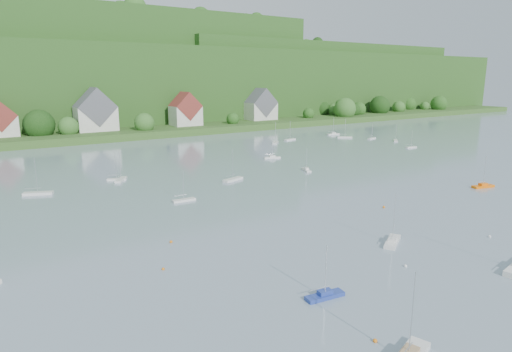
{
  "coord_description": "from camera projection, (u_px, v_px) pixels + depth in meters",
  "views": [
    {
      "loc": [
        -40.75,
        -3.1,
        25.23
      ],
      "look_at": [
        10.88,
        75.0,
        4.0
      ],
      "focal_mm": 30.8,
      "sensor_mm": 36.0,
      "label": 1
    }
  ],
  "objects": [
    {
      "name": "near_sailboat_1",
      "position": [
        325.0,
        295.0,
        51.14
      ],
      "size": [
        5.0,
        1.94,
        6.58
      ],
      "rotation": [
        0.0,
        0.0,
        -0.12
      ],
      "color": "navy",
      "rests_on": "ground"
    },
    {
      "name": "forested_ridge",
      "position": [
        48.0,
        81.0,
        243.67
      ],
      "size": [
        620.0,
        181.22,
        69.89
      ],
      "color": "#173D13",
      "rests_on": "ground"
    },
    {
      "name": "mooring_buoy_0",
      "position": [
        375.0,
        342.0,
        42.72
      ],
      "size": [
        0.45,
        0.45,
        0.45
      ],
      "primitive_type": "sphere",
      "color": "orange",
      "rests_on": "ground"
    },
    {
      "name": "far_sailboat_cluster",
      "position": [
        189.0,
        161.0,
        132.32
      ],
      "size": [
        195.66,
        66.56,
        8.71
      ],
      "color": "silver",
      "rests_on": "ground"
    },
    {
      "name": "mooring_buoy_5",
      "position": [
        163.0,
        270.0,
        58.68
      ],
      "size": [
        0.42,
        0.42,
        0.42
      ],
      "primitive_type": "sphere",
      "color": "orange",
      "rests_on": "ground"
    },
    {
      "name": "village_building_2",
      "position": [
        95.0,
        113.0,
        183.39
      ],
      "size": [
        16.0,
        11.44,
        18.0
      ],
      "color": "beige",
      "rests_on": "far_shore_strip"
    },
    {
      "name": "near_sailboat_3",
      "position": [
        392.0,
        241.0,
        67.86
      ],
      "size": [
        5.89,
        4.4,
        7.92
      ],
      "rotation": [
        0.0,
        0.0,
        0.53
      ],
      "color": "silver",
      "rests_on": "ground"
    },
    {
      "name": "mooring_buoy_1",
      "position": [
        405.0,
        267.0,
        59.58
      ],
      "size": [
        0.45,
        0.45,
        0.45
      ],
      "primitive_type": "sphere",
      "color": "white",
      "rests_on": "ground"
    },
    {
      "name": "mooring_buoy_2",
      "position": [
        384.0,
        208.0,
        86.5
      ],
      "size": [
        0.5,
        0.5,
        0.5
      ],
      "primitive_type": "sphere",
      "color": "orange",
      "rests_on": "ground"
    },
    {
      "name": "village_building_1",
      "position": [
        0.0,
        121.0,
        165.71
      ],
      "size": [
        12.0,
        9.36,
        14.0
      ],
      "color": "beige",
      "rests_on": "far_shore_strip"
    },
    {
      "name": "far_shore_strip",
      "position": [
        78.0,
        132.0,
        192.4
      ],
      "size": [
        600.0,
        60.0,
        3.0
      ],
      "primitive_type": "cube",
      "color": "#345620",
      "rests_on": "ground"
    },
    {
      "name": "mooring_buoy_3",
      "position": [
        171.0,
        243.0,
        68.28
      ],
      "size": [
        0.48,
        0.48,
        0.48
      ],
      "primitive_type": "sphere",
      "color": "orange",
      "rests_on": "ground"
    },
    {
      "name": "village_building_3",
      "position": [
        185.0,
        112.0,
        203.46
      ],
      "size": [
        13.0,
        10.4,
        15.5
      ],
      "color": "beige",
      "rests_on": "far_shore_strip"
    },
    {
      "name": "near_sailboat_5",
      "position": [
        483.0,
        186.0,
        102.19
      ],
      "size": [
        5.74,
        2.86,
        7.46
      ],
      "rotation": [
        0.0,
        0.0,
        -0.25
      ],
      "color": "orange",
      "rests_on": "ground"
    },
    {
      "name": "mooring_buoy_4",
      "position": [
        490.0,
        237.0,
        70.62
      ],
      "size": [
        0.44,
        0.44,
        0.44
      ],
      "primitive_type": "sphere",
      "color": "white",
      "rests_on": "ground"
    },
    {
      "name": "village_building_4",
      "position": [
        261.0,
        107.0,
        230.88
      ],
      "size": [
        15.0,
        10.4,
        16.5
      ],
      "color": "beige",
      "rests_on": "far_shore_strip"
    }
  ]
}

